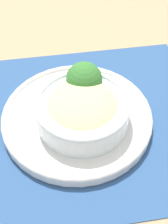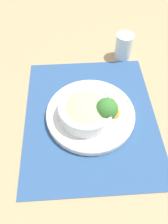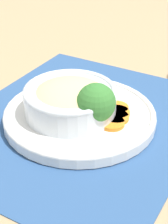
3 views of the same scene
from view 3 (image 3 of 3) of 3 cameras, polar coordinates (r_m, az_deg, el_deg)
name	(u,v)px [view 3 (image 3 of 3)]	position (r m, az deg, el deg)	size (l,w,h in m)	color
ground_plane	(80,122)	(0.68, -0.65, -1.54)	(4.00, 4.00, 0.00)	tan
placemat	(80,121)	(0.68, -0.65, -1.40)	(0.52, 0.45, 0.00)	#2D5184
plate	(80,115)	(0.67, -0.66, -0.45)	(0.27, 0.27, 0.02)	white
bowl	(70,99)	(0.66, -2.12, 2.05)	(0.16, 0.16, 0.06)	silver
broccoli_floret	(96,103)	(0.61, 1.90, 1.43)	(0.07, 0.07, 0.08)	#84AD5B
carrot_slice_near	(113,122)	(0.64, 4.43, -1.51)	(0.04, 0.04, 0.01)	orange
carrot_slice_middle	(116,117)	(0.65, 4.92, -0.82)	(0.04, 0.04, 0.01)	orange
carrot_slice_far	(117,113)	(0.67, 5.09, -0.11)	(0.04, 0.04, 0.01)	orange
carrot_slice_extra	(116,108)	(0.68, 4.94, 0.59)	(0.04, 0.04, 0.01)	orange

